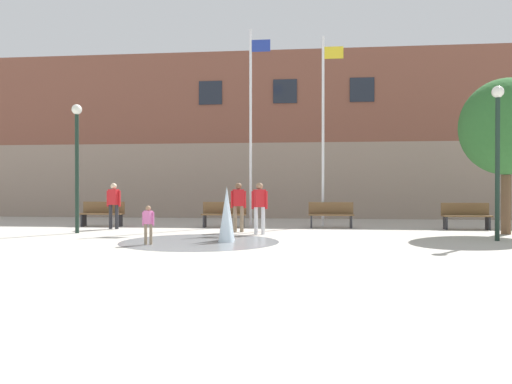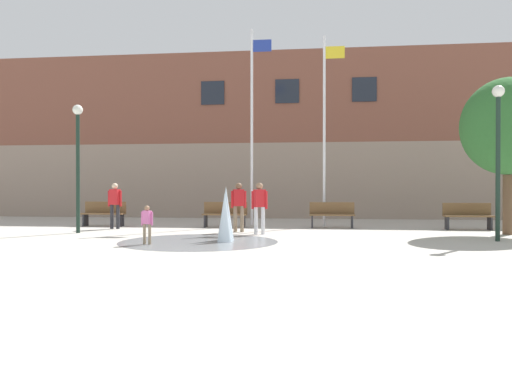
# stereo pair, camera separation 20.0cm
# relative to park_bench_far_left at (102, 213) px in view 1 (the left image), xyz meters

# --- Properties ---
(ground_plane) EXTENTS (100.00, 100.00, 0.00)m
(ground_plane) POSITION_rel_park_bench_far_left_xyz_m (6.53, -9.77, -0.48)
(ground_plane) COLOR #B2ADA3
(library_building) EXTENTS (36.00, 6.05, 7.82)m
(library_building) POSITION_rel_park_bench_far_left_xyz_m (6.53, 8.31, 3.43)
(library_building) COLOR gray
(library_building) RESTS_ON ground
(splash_fountain) EXTENTS (4.21, 4.21, 1.48)m
(splash_fountain) POSITION_rel_park_bench_far_left_xyz_m (5.27, -4.61, 0.07)
(splash_fountain) COLOR gray
(splash_fountain) RESTS_ON ground
(park_bench_far_left) EXTENTS (1.60, 0.44, 0.91)m
(park_bench_far_left) POSITION_rel_park_bench_far_left_xyz_m (0.00, 0.00, 0.00)
(park_bench_far_left) COLOR #28282D
(park_bench_far_left) RESTS_ON ground
(park_bench_under_left_flagpole) EXTENTS (1.60, 0.44, 0.91)m
(park_bench_under_left_flagpole) POSITION_rel_park_bench_far_left_xyz_m (4.57, 0.03, 0.00)
(park_bench_under_left_flagpole) COLOR #28282D
(park_bench_under_left_flagpole) RESTS_ON ground
(park_bench_center) EXTENTS (1.60, 0.44, 0.91)m
(park_bench_center) POSITION_rel_park_bench_far_left_xyz_m (8.42, 0.21, 0.00)
(park_bench_center) COLOR #28282D
(park_bench_center) RESTS_ON ground
(park_bench_near_trashcan) EXTENTS (1.60, 0.44, 0.91)m
(park_bench_near_trashcan) POSITION_rel_park_bench_far_left_xyz_m (12.99, -0.04, 0.00)
(park_bench_near_trashcan) COLOR #28282D
(park_bench_near_trashcan) RESTS_ON ground
(adult_watching) EXTENTS (0.50, 0.35, 1.59)m
(adult_watching) POSITION_rel_park_bench_far_left_xyz_m (6.12, -2.56, 0.45)
(adult_watching) COLOR silver
(adult_watching) RESTS_ON ground
(child_running) EXTENTS (0.31, 0.20, 0.99)m
(child_running) POSITION_rel_park_bench_far_left_xyz_m (3.60, -5.60, 0.10)
(child_running) COLOR #89755B
(child_running) RESTS_ON ground
(adult_in_red) EXTENTS (0.50, 0.29, 1.59)m
(adult_in_red) POSITION_rel_park_bench_far_left_xyz_m (5.36, -1.84, 0.45)
(adult_in_red) COLOR #89755B
(adult_in_red) RESTS_ON ground
(adult_near_bench) EXTENTS (0.50, 0.29, 1.59)m
(adult_near_bench) POSITION_rel_park_bench_far_left_xyz_m (0.90, -1.14, 0.45)
(adult_near_bench) COLOR #28282D
(adult_near_bench) RESTS_ON ground
(flagpole_left) EXTENTS (0.80, 0.10, 7.43)m
(flagpole_left) POSITION_rel_park_bench_far_left_xyz_m (5.45, 1.03, 3.48)
(flagpole_left) COLOR silver
(flagpole_left) RESTS_ON ground
(flagpole_right) EXTENTS (0.80, 0.10, 7.09)m
(flagpole_right) POSITION_rel_park_bench_far_left_xyz_m (8.19, 1.03, 3.31)
(flagpole_right) COLOR silver
(flagpole_right) RESTS_ON ground
(lamp_post_left_lane) EXTENTS (0.32, 0.32, 4.06)m
(lamp_post_left_lane) POSITION_rel_park_bench_far_left_xyz_m (0.35, -2.76, 2.16)
(lamp_post_left_lane) COLOR #192D23
(lamp_post_left_lane) RESTS_ON ground
(lamp_post_right_lane) EXTENTS (0.32, 0.32, 4.17)m
(lamp_post_right_lane) POSITION_rel_park_bench_far_left_xyz_m (12.68, -3.75, 2.22)
(lamp_post_right_lane) COLOR #192D23
(lamp_post_right_lane) RESTS_ON ground
(street_tree_near_building) EXTENTS (2.79, 2.79, 4.79)m
(street_tree_near_building) POSITION_rel_park_bench_far_left_xyz_m (13.66, -1.74, 2.82)
(street_tree_near_building) COLOR brown
(street_tree_near_building) RESTS_ON ground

